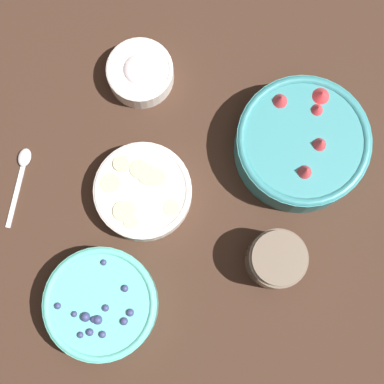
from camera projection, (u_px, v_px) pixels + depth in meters
ground_plane at (148, 248)px, 1.07m from camera, size 4.00×4.00×0.00m
bowl_strawberries at (302, 144)px, 1.05m from camera, size 0.22×0.22×0.10m
bowl_blueberries at (101, 304)px, 1.02m from camera, size 0.18×0.18×0.06m
bowl_bananas at (143, 192)px, 1.06m from camera, size 0.16×0.16×0.04m
bowl_cream at (140, 72)px, 1.09m from camera, size 0.11×0.11×0.05m
jar_chocolate at (276, 260)px, 1.03m from camera, size 0.09×0.09×0.09m
spoon at (21, 172)px, 1.09m from camera, size 0.13×0.06×0.01m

